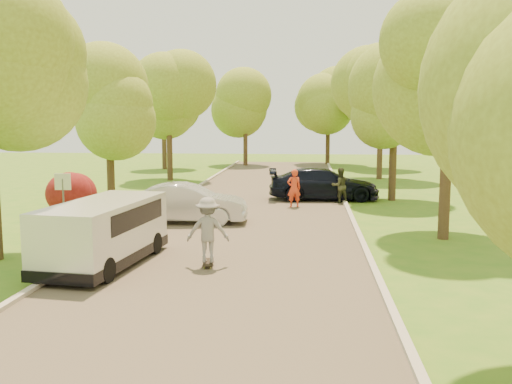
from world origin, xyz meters
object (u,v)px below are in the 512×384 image
(dark_sedan, at_px, (324,184))
(skateboarder, at_px, (208,230))
(person_striped, at_px, (294,188))
(person_olive, at_px, (340,186))
(street_sign, at_px, (63,192))
(minivan, at_px, (104,232))
(silver_sedan, at_px, (187,203))
(longboard, at_px, (208,262))

(dark_sedan, distance_m, skateboarder, 13.51)
(person_striped, xyz_separation_m, person_olive, (2.12, 1.44, -0.03))
(street_sign, height_order, minivan, street_sign)
(person_olive, bearing_deg, skateboarder, 49.70)
(silver_sedan, distance_m, person_striped, 5.81)
(minivan, xyz_separation_m, person_striped, (4.88, 10.69, -0.07))
(person_olive, bearing_deg, dark_sedan, -77.45)
(minivan, xyz_separation_m, silver_sedan, (0.90, 6.47, -0.18))
(person_striped, bearing_deg, minivan, 47.96)
(minivan, height_order, person_striped, minivan)
(dark_sedan, bearing_deg, street_sign, 133.91)
(minivan, height_order, skateboarder, skateboarder)
(minivan, xyz_separation_m, person_olive, (7.00, 12.13, -0.10))
(street_sign, bearing_deg, dark_sedan, 48.03)
(person_olive, bearing_deg, minivan, 38.96)
(dark_sedan, xyz_separation_m, person_olive, (0.72, -1.09, 0.06))
(dark_sedan, relative_size, longboard, 5.79)
(skateboarder, bearing_deg, dark_sedan, -110.97)
(street_sign, distance_m, longboard, 6.46)
(silver_sedan, bearing_deg, longboard, -166.15)
(longboard, bearing_deg, person_striped, -107.21)
(longboard, height_order, person_striped, person_striped)
(street_sign, relative_size, minivan, 0.44)
(street_sign, bearing_deg, person_olive, 42.45)
(person_olive, bearing_deg, street_sign, 21.38)
(street_sign, relative_size, person_striped, 1.26)
(silver_sedan, xyz_separation_m, longboard, (1.92, -6.31, -0.66))
(silver_sedan, bearing_deg, dark_sedan, -41.64)
(silver_sedan, xyz_separation_m, person_striped, (3.98, 4.22, 0.11))
(street_sign, height_order, silver_sedan, street_sign)
(street_sign, relative_size, person_olive, 1.30)
(skateboarder, distance_m, person_olive, 12.68)
(dark_sedan, bearing_deg, silver_sedan, 137.34)
(minivan, relative_size, person_olive, 2.95)
(dark_sedan, height_order, person_olive, person_olive)
(person_striped, bearing_deg, person_olive, -163.38)
(street_sign, bearing_deg, person_striped, 44.47)
(longboard, bearing_deg, skateboarder, -82.12)
(street_sign, bearing_deg, minivan, -52.10)
(longboard, height_order, person_olive, person_olive)
(person_striped, relative_size, person_olive, 1.03)
(street_sign, distance_m, person_olive, 13.03)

